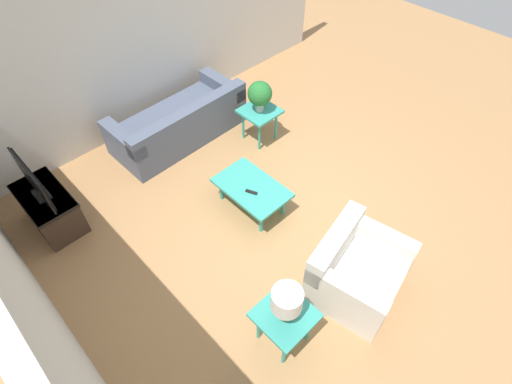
{
  "coord_description": "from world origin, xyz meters",
  "views": [
    {
      "loc": [
        -2.16,
        2.77,
        4.25
      ],
      "look_at": [
        0.21,
        0.47,
        0.55
      ],
      "focal_mm": 28.0,
      "sensor_mm": 36.0,
      "label": 1
    }
  ],
  "objects_px": {
    "armchair": "(355,271)",
    "tv_stand_chest": "(50,208)",
    "sofa": "(180,123)",
    "potted_plant": "(260,94)",
    "television": "(33,181)",
    "side_table_lamp": "(285,318)",
    "side_table_plant": "(260,115)",
    "table_lamp": "(287,301)",
    "coffee_table": "(252,189)"
  },
  "relations": [
    {
      "from": "sofa",
      "to": "side_table_lamp",
      "type": "distance_m",
      "value": 3.63
    },
    {
      "from": "potted_plant",
      "to": "table_lamp",
      "type": "bearing_deg",
      "value": 139.94
    },
    {
      "from": "sofa",
      "to": "table_lamp",
      "type": "height_order",
      "value": "table_lamp"
    },
    {
      "from": "tv_stand_chest",
      "to": "table_lamp",
      "type": "height_order",
      "value": "table_lamp"
    },
    {
      "from": "coffee_table",
      "to": "tv_stand_chest",
      "type": "bearing_deg",
      "value": 52.08
    },
    {
      "from": "side_table_plant",
      "to": "side_table_lamp",
      "type": "relative_size",
      "value": 1.0
    },
    {
      "from": "armchair",
      "to": "side_table_lamp",
      "type": "bearing_deg",
      "value": 161.62
    },
    {
      "from": "armchair",
      "to": "potted_plant",
      "type": "height_order",
      "value": "potted_plant"
    },
    {
      "from": "armchair",
      "to": "table_lamp",
      "type": "relative_size",
      "value": 2.69
    },
    {
      "from": "tv_stand_chest",
      "to": "potted_plant",
      "type": "relative_size",
      "value": 1.93
    },
    {
      "from": "armchair",
      "to": "tv_stand_chest",
      "type": "distance_m",
      "value": 3.88
    },
    {
      "from": "coffee_table",
      "to": "side_table_lamp",
      "type": "distance_m",
      "value": 1.88
    },
    {
      "from": "potted_plant",
      "to": "coffee_table",
      "type": "bearing_deg",
      "value": 131.44
    },
    {
      "from": "coffee_table",
      "to": "tv_stand_chest",
      "type": "xyz_separation_m",
      "value": [
        1.61,
        2.06,
        -0.06
      ]
    },
    {
      "from": "sofa",
      "to": "potted_plant",
      "type": "distance_m",
      "value": 1.38
    },
    {
      "from": "side_table_lamp",
      "to": "tv_stand_chest",
      "type": "distance_m",
      "value": 3.34
    },
    {
      "from": "television",
      "to": "sofa",
      "type": "bearing_deg",
      "value": -84.01
    },
    {
      "from": "armchair",
      "to": "table_lamp",
      "type": "height_order",
      "value": "table_lamp"
    },
    {
      "from": "tv_stand_chest",
      "to": "potted_plant",
      "type": "height_order",
      "value": "potted_plant"
    },
    {
      "from": "side_table_plant",
      "to": "tv_stand_chest",
      "type": "relative_size",
      "value": 0.59
    },
    {
      "from": "sofa",
      "to": "tv_stand_chest",
      "type": "xyz_separation_m",
      "value": [
        -0.24,
        2.25,
        0.01
      ]
    },
    {
      "from": "armchair",
      "to": "television",
      "type": "xyz_separation_m",
      "value": [
        3.3,
        2.05,
        0.48
      ]
    },
    {
      "from": "armchair",
      "to": "potted_plant",
      "type": "relative_size",
      "value": 2.37
    },
    {
      "from": "television",
      "to": "table_lamp",
      "type": "xyz_separation_m",
      "value": [
        -3.17,
        -1.03,
        0.03
      ]
    },
    {
      "from": "side_table_lamp",
      "to": "table_lamp",
      "type": "distance_m",
      "value": 0.36
    },
    {
      "from": "side_table_plant",
      "to": "tv_stand_chest",
      "type": "height_order",
      "value": "side_table_plant"
    },
    {
      "from": "coffee_table",
      "to": "tv_stand_chest",
      "type": "distance_m",
      "value": 2.62
    },
    {
      "from": "table_lamp",
      "to": "tv_stand_chest",
      "type": "bearing_deg",
      "value": 17.95
    },
    {
      "from": "armchair",
      "to": "television",
      "type": "height_order",
      "value": "television"
    },
    {
      "from": "television",
      "to": "side_table_plant",
      "type": "bearing_deg",
      "value": -101.8
    },
    {
      "from": "coffee_table",
      "to": "potted_plant",
      "type": "distance_m",
      "value": 1.52
    },
    {
      "from": "armchair",
      "to": "tv_stand_chest",
      "type": "bearing_deg",
      "value": 110.65
    },
    {
      "from": "sofa",
      "to": "potted_plant",
      "type": "xyz_separation_m",
      "value": [
        -0.89,
        -0.89,
        0.56
      ]
    },
    {
      "from": "coffee_table",
      "to": "armchair",
      "type": "bearing_deg",
      "value": 179.45
    },
    {
      "from": "side_table_lamp",
      "to": "television",
      "type": "height_order",
      "value": "television"
    },
    {
      "from": "side_table_plant",
      "to": "table_lamp",
      "type": "height_order",
      "value": "table_lamp"
    },
    {
      "from": "coffee_table",
      "to": "potted_plant",
      "type": "xyz_separation_m",
      "value": [
        0.95,
        -1.08,
        0.5
      ]
    },
    {
      "from": "table_lamp",
      "to": "sofa",
      "type": "bearing_deg",
      "value": -19.78
    },
    {
      "from": "coffee_table",
      "to": "sofa",
      "type": "bearing_deg",
      "value": -5.84
    },
    {
      "from": "side_table_plant",
      "to": "potted_plant",
      "type": "distance_m",
      "value": 0.37
    },
    {
      "from": "side_table_plant",
      "to": "tv_stand_chest",
      "type": "bearing_deg",
      "value": 78.18
    },
    {
      "from": "tv_stand_chest",
      "to": "sofa",
      "type": "bearing_deg",
      "value": -84.0
    },
    {
      "from": "television",
      "to": "coffee_table",
      "type": "bearing_deg",
      "value": -127.86
    },
    {
      "from": "sofa",
      "to": "coffee_table",
      "type": "height_order",
      "value": "sofa"
    },
    {
      "from": "sofa",
      "to": "armchair",
      "type": "distance_m",
      "value": 3.54
    },
    {
      "from": "armchair",
      "to": "coffee_table",
      "type": "xyz_separation_m",
      "value": [
        1.69,
        -0.02,
        0.02
      ]
    },
    {
      "from": "armchair",
      "to": "side_table_lamp",
      "type": "height_order",
      "value": "armchair"
    },
    {
      "from": "side_table_lamp",
      "to": "table_lamp",
      "type": "bearing_deg",
      "value": 180.0
    },
    {
      "from": "sofa",
      "to": "potted_plant",
      "type": "bearing_deg",
      "value": 133.57
    },
    {
      "from": "side_table_plant",
      "to": "side_table_lamp",
      "type": "xyz_separation_m",
      "value": [
        -2.51,
        2.11,
        0.0
      ]
    }
  ]
}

